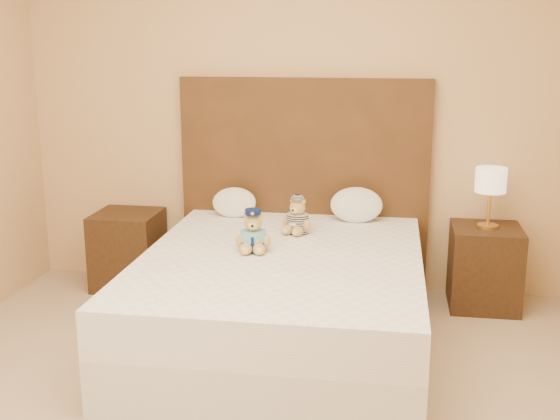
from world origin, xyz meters
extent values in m
cube|color=tan|center=(0.00, 2.25, 1.35)|extent=(4.00, 0.04, 2.70)
cube|color=white|center=(0.00, 1.20, 0.15)|extent=(1.60, 2.00, 0.30)
cube|color=white|center=(0.00, 1.20, 0.43)|extent=(1.60, 2.00, 0.25)
cube|color=#502E18|center=(0.00, 2.21, 0.75)|extent=(1.75, 0.08, 1.50)
cube|color=#3B2212|center=(-1.25, 2.00, 0.28)|extent=(0.45, 0.45, 0.55)
cube|color=#3B2212|center=(1.25, 2.00, 0.28)|extent=(0.45, 0.45, 0.55)
cylinder|color=gold|center=(1.25, 2.00, 0.56)|extent=(0.14, 0.14, 0.02)
cylinder|color=gold|center=(1.25, 2.00, 0.69)|extent=(0.02, 0.02, 0.26)
cylinder|color=beige|center=(1.25, 2.00, 0.87)|extent=(0.20, 0.20, 0.16)
ellipsoid|color=white|center=(-0.47, 2.03, 0.66)|extent=(0.31, 0.20, 0.22)
ellipsoid|color=white|center=(0.38, 2.03, 0.68)|extent=(0.35, 0.23, 0.25)
camera|label=1|loc=(0.60, -2.62, 1.77)|focal=45.00mm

